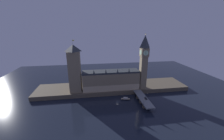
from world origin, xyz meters
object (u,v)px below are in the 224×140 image
(street_lamp_far, at_px, (136,90))
(victoria_tower, at_px, (75,69))
(pedestrian_mid_walk, at_px, (146,96))
(car_southbound_lead, at_px, (146,98))
(clock_tower, at_px, (144,61))
(street_lamp_mid, at_px, (147,95))
(street_lamp_near, at_px, (144,101))
(boat_upstream, at_px, (125,99))

(street_lamp_far, bearing_deg, victoria_tower, 166.13)
(victoria_tower, xyz_separation_m, street_lamp_far, (78.67, -19.42, -27.13))
(victoria_tower, xyz_separation_m, pedestrian_mid_walk, (88.22, -31.45, -30.38))
(car_southbound_lead, xyz_separation_m, street_lamp_far, (-7.26, 17.59, 3.45))
(street_lamp_far, bearing_deg, pedestrian_mid_walk, -51.57)
(clock_tower, distance_m, victoria_tower, 94.00)
(clock_tower, bearing_deg, street_lamp_mid, -99.08)
(clock_tower, relative_size, street_lamp_near, 12.00)
(car_southbound_lead, relative_size, street_lamp_near, 0.71)
(boat_upstream, bearing_deg, street_lamp_mid, -21.37)
(pedestrian_mid_walk, bearing_deg, clock_tower, 79.29)
(clock_tower, distance_m, street_lamp_mid, 47.64)
(victoria_tower, bearing_deg, street_lamp_near, -31.84)
(pedestrian_mid_walk, height_order, street_lamp_mid, street_lamp_mid)
(clock_tower, height_order, victoria_tower, clock_tower)
(clock_tower, xyz_separation_m, victoria_tower, (-93.55, 3.27, -8.56))
(pedestrian_mid_walk, bearing_deg, street_lamp_near, -118.76)
(victoria_tower, height_order, street_lamp_near, victoria_tower)
(street_lamp_near, height_order, street_lamp_mid, street_lamp_near)
(pedestrian_mid_walk, distance_m, street_lamp_near, 20.09)
(pedestrian_mid_walk, height_order, street_lamp_far, street_lamp_far)
(car_southbound_lead, bearing_deg, clock_tower, 77.27)
(street_lamp_mid, bearing_deg, car_southbound_lead, -133.14)
(victoria_tower, bearing_deg, street_lamp_far, -13.87)
(clock_tower, distance_m, street_lamp_far, 41.91)
(car_southbound_lead, height_order, street_lamp_near, street_lamp_near)
(pedestrian_mid_walk, xyz_separation_m, street_lamp_far, (-9.55, 12.04, 3.26))
(victoria_tower, relative_size, car_southbound_lead, 15.35)
(street_lamp_far, bearing_deg, boat_upstream, -161.29)
(street_lamp_near, xyz_separation_m, boat_upstream, (-14.83, 24.42, -9.08))
(pedestrian_mid_walk, bearing_deg, boat_upstream, 163.95)
(street_lamp_mid, xyz_separation_m, street_lamp_far, (-9.95, 14.72, 0.25))
(street_lamp_far, bearing_deg, car_southbound_lead, -67.56)
(clock_tower, relative_size, boat_upstream, 5.93)
(street_lamp_mid, relative_size, street_lamp_far, 0.94)
(clock_tower, bearing_deg, pedestrian_mid_walk, -100.71)
(victoria_tower, height_order, street_lamp_far, victoria_tower)
(pedestrian_mid_walk, relative_size, street_lamp_near, 0.27)
(car_southbound_lead, xyz_separation_m, street_lamp_near, (-7.26, -11.85, 3.25))
(victoria_tower, xyz_separation_m, street_lamp_mid, (88.62, -34.14, -27.38))
(car_southbound_lead, relative_size, boat_upstream, 0.35)
(street_lamp_near, bearing_deg, pedestrian_mid_walk, 61.24)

